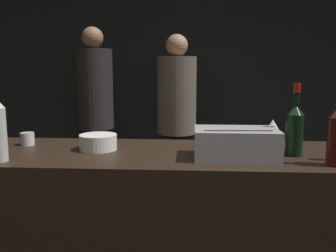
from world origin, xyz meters
name	(u,v)px	position (x,y,z in m)	size (l,w,h in m)	color
wall_back_chalkboard	(182,72)	(0.00, 2.80, 1.40)	(6.40, 0.06, 2.80)	black
ice_bin_with_bottles	(236,142)	(0.31, 0.22, 1.14)	(0.36, 0.23, 0.13)	#9EA0A5
bowl_white	(98,142)	(-0.34, 0.34, 1.11)	(0.18, 0.18, 0.07)	silver
wine_glass	(273,126)	(0.53, 0.51, 1.16)	(0.07, 0.07, 0.13)	silver
candle_votive	(27,139)	(-0.73, 0.42, 1.10)	(0.07, 0.07, 0.06)	silver
red_wine_bottle_burgundy	(295,127)	(0.57, 0.28, 1.20)	(0.08, 0.08, 0.33)	black
person_in_hoodie	(95,111)	(-0.85, 2.22, 1.03)	(0.37, 0.37, 1.84)	black
person_blond_tee	(177,116)	(-0.04, 2.21, 0.98)	(0.38, 0.38, 1.77)	black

